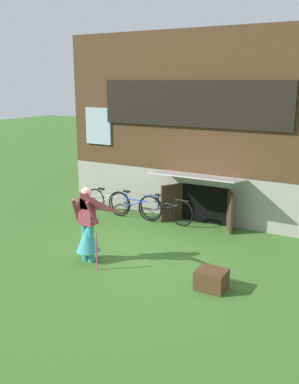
{
  "coord_description": "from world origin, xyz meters",
  "views": [
    {
      "loc": [
        4.85,
        -7.79,
        3.85
      ],
      "look_at": [
        -0.11,
        0.9,
        1.27
      ],
      "focal_mm": 40.56,
      "sensor_mm": 36.0,
      "label": 1
    }
  ],
  "objects": [
    {
      "name": "bicycle_black",
      "position": [
        -0.46,
        2.43,
        0.38
      ],
      "size": [
        1.73,
        0.18,
        0.79
      ],
      "rotation": [
        0.0,
        0.0,
        -0.08
      ],
      "color": "black",
      "rests_on": "ground_plane"
    },
    {
      "name": "kite",
      "position": [
        -0.41,
        -1.31,
        1.31
      ],
      "size": [
        0.97,
        1.01,
        1.6
      ],
      "color": "#E54C7F",
      "rests_on": "ground_plane"
    },
    {
      "name": "ground_plane",
      "position": [
        0.0,
        0.0,
        0.0
      ],
      "size": [
        60.0,
        60.0,
        0.0
      ],
      "primitive_type": "plane",
      "color": "#3D6B28"
    },
    {
      "name": "bicycle_silver",
      "position": [
        -2.48,
        2.5,
        0.35
      ],
      "size": [
        1.55,
        0.08,
        0.71
      ],
      "rotation": [
        0.0,
        0.0,
        0.01
      ],
      "color": "black",
      "rests_on": "ground_plane"
    },
    {
      "name": "log_house",
      "position": [
        -0.0,
        5.57,
        2.58
      ],
      "size": [
        7.93,
        6.26,
        5.17
      ],
      "color": "#9E998E",
      "rests_on": "ground_plane"
    },
    {
      "name": "wooden_crate",
      "position": [
        2.13,
        -0.66,
        0.19
      ],
      "size": [
        0.56,
        0.47,
        0.39
      ],
      "primitive_type": "cube",
      "color": "#4C331E",
      "rests_on": "ground_plane"
    },
    {
      "name": "bicycle_blue",
      "position": [
        -1.41,
        2.31,
        0.39
      ],
      "size": [
        1.76,
        0.08,
        0.8
      ],
      "rotation": [
        0.0,
        0.0,
        0.01
      ],
      "color": "black",
      "rests_on": "ground_plane"
    },
    {
      "name": "person",
      "position": [
        -0.71,
        -0.76,
        0.7
      ],
      "size": [
        0.61,
        0.53,
        1.67
      ],
      "rotation": [
        0.0,
        0.0,
        -0.42
      ],
      "color": "teal",
      "rests_on": "ground_plane"
    }
  ]
}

